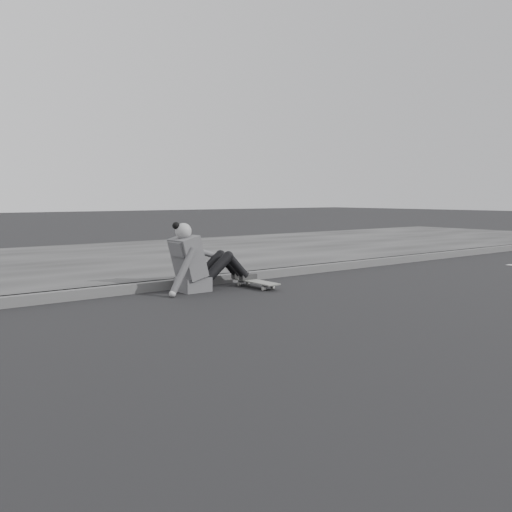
% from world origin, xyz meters
% --- Properties ---
extents(ground, '(80.00, 80.00, 0.00)m').
position_xyz_m(ground, '(0.00, 0.00, 0.00)').
color(ground, black).
rests_on(ground, ground).
extents(curb, '(24.00, 0.16, 0.12)m').
position_xyz_m(curb, '(0.00, 2.58, 0.06)').
color(curb, '#4C4C4C').
rests_on(curb, ground).
extents(sidewalk, '(24.00, 6.00, 0.12)m').
position_xyz_m(sidewalk, '(0.00, 5.60, 0.06)').
color(sidewalk, '#323232').
rests_on(sidewalk, ground).
extents(skateboard, '(0.20, 0.78, 0.09)m').
position_xyz_m(skateboard, '(-0.50, 1.99, 0.07)').
color(skateboard, gray).
rests_on(skateboard, ground).
extents(seated_woman, '(1.38, 0.46, 0.88)m').
position_xyz_m(seated_woman, '(-1.23, 2.23, 0.36)').
color(seated_woman, '#4E4E50').
rests_on(seated_woman, ground).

